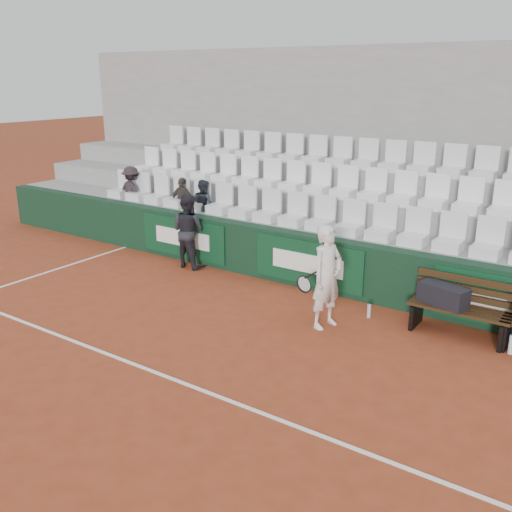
{
  "coord_description": "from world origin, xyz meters",
  "views": [
    {
      "loc": [
        4.55,
        -4.84,
        3.78
      ],
      "look_at": [
        -0.37,
        2.4,
        1.0
      ],
      "focal_mm": 40.0,
      "sensor_mm": 36.0,
      "label": 1
    }
  ],
  "objects_px": {
    "ball_kid": "(188,231)",
    "spectator_a": "(131,173)",
    "water_bottle_near": "(369,311)",
    "water_bottle_far": "(511,345)",
    "tennis_player": "(327,277)",
    "spectator_c": "(203,184)",
    "spectator_b": "(182,182)",
    "bench_left": "(459,322)",
    "sports_bag_left": "(443,295)"
  },
  "relations": [
    {
      "from": "sports_bag_left",
      "to": "spectator_b",
      "type": "bearing_deg",
      "value": 169.88
    },
    {
      "from": "spectator_c",
      "to": "tennis_player",
      "type": "bearing_deg",
      "value": 173.13
    },
    {
      "from": "water_bottle_near",
      "to": "water_bottle_far",
      "type": "height_order",
      "value": "water_bottle_far"
    },
    {
      "from": "water_bottle_far",
      "to": "tennis_player",
      "type": "distance_m",
      "value": 2.79
    },
    {
      "from": "tennis_player",
      "to": "spectator_a",
      "type": "distance_m",
      "value": 6.49
    },
    {
      "from": "tennis_player",
      "to": "spectator_c",
      "type": "height_order",
      "value": "spectator_c"
    },
    {
      "from": "bench_left",
      "to": "water_bottle_far",
      "type": "bearing_deg",
      "value": -12.2
    },
    {
      "from": "water_bottle_far",
      "to": "ball_kid",
      "type": "xyz_separation_m",
      "value": [
        -6.32,
        0.4,
        0.62
      ]
    },
    {
      "from": "bench_left",
      "to": "spectator_c",
      "type": "distance_m",
      "value": 6.06
    },
    {
      "from": "bench_left",
      "to": "spectator_b",
      "type": "height_order",
      "value": "spectator_b"
    },
    {
      "from": "spectator_a",
      "to": "spectator_b",
      "type": "distance_m",
      "value": 1.59
    },
    {
      "from": "spectator_a",
      "to": "spectator_b",
      "type": "relative_size",
      "value": 1.1
    },
    {
      "from": "tennis_player",
      "to": "spectator_b",
      "type": "xyz_separation_m",
      "value": [
        -4.57,
        1.9,
        0.73
      ]
    },
    {
      "from": "spectator_b",
      "to": "water_bottle_far",
      "type": "bearing_deg",
      "value": 166.18
    },
    {
      "from": "water_bottle_far",
      "to": "ball_kid",
      "type": "relative_size",
      "value": 0.18
    },
    {
      "from": "tennis_player",
      "to": "water_bottle_near",
      "type": "bearing_deg",
      "value": 57.56
    },
    {
      "from": "water_bottle_near",
      "to": "water_bottle_far",
      "type": "bearing_deg",
      "value": -1.25
    },
    {
      "from": "bench_left",
      "to": "spectator_a",
      "type": "bearing_deg",
      "value": 172.29
    },
    {
      "from": "ball_kid",
      "to": "bench_left",
      "type": "bearing_deg",
      "value": 179.44
    },
    {
      "from": "water_bottle_near",
      "to": "tennis_player",
      "type": "bearing_deg",
      "value": -122.44
    },
    {
      "from": "sports_bag_left",
      "to": "tennis_player",
      "type": "relative_size",
      "value": 0.45
    },
    {
      "from": "bench_left",
      "to": "tennis_player",
      "type": "distance_m",
      "value": 2.09
    },
    {
      "from": "sports_bag_left",
      "to": "water_bottle_far",
      "type": "bearing_deg",
      "value": -8.49
    },
    {
      "from": "bench_left",
      "to": "spectator_b",
      "type": "relative_size",
      "value": 1.38
    },
    {
      "from": "water_bottle_near",
      "to": "ball_kid",
      "type": "height_order",
      "value": "ball_kid"
    },
    {
      "from": "bench_left",
      "to": "spectator_b",
      "type": "xyz_separation_m",
      "value": [
        -6.4,
        1.08,
        1.32
      ]
    },
    {
      "from": "water_bottle_far",
      "to": "ball_kid",
      "type": "bearing_deg",
      "value": 176.4
    },
    {
      "from": "tennis_player",
      "to": "ball_kid",
      "type": "xyz_separation_m",
      "value": [
        -3.69,
        1.04,
        -0.06
      ]
    },
    {
      "from": "water_bottle_far",
      "to": "water_bottle_near",
      "type": "bearing_deg",
      "value": 178.75
    },
    {
      "from": "bench_left",
      "to": "spectator_c",
      "type": "height_order",
      "value": "spectator_c"
    },
    {
      "from": "water_bottle_near",
      "to": "spectator_c",
      "type": "distance_m",
      "value": 4.8
    },
    {
      "from": "bench_left",
      "to": "water_bottle_far",
      "type": "xyz_separation_m",
      "value": [
        0.79,
        -0.17,
        -0.09
      ]
    },
    {
      "from": "bench_left",
      "to": "sports_bag_left",
      "type": "xyz_separation_m",
      "value": [
        -0.26,
        -0.01,
        0.38
      ]
    },
    {
      "from": "bench_left",
      "to": "water_bottle_far",
      "type": "distance_m",
      "value": 0.82
    },
    {
      "from": "bench_left",
      "to": "ball_kid",
      "type": "bearing_deg",
      "value": 177.66
    },
    {
      "from": "sports_bag_left",
      "to": "ball_kid",
      "type": "height_order",
      "value": "ball_kid"
    },
    {
      "from": "spectator_a",
      "to": "spectator_c",
      "type": "xyz_separation_m",
      "value": [
        2.18,
        0.0,
        -0.05
      ]
    },
    {
      "from": "ball_kid",
      "to": "spectator_a",
      "type": "distance_m",
      "value": 2.74
    },
    {
      "from": "water_bottle_far",
      "to": "spectator_b",
      "type": "bearing_deg",
      "value": 170.12
    },
    {
      "from": "water_bottle_far",
      "to": "tennis_player",
      "type": "relative_size",
      "value": 0.17
    },
    {
      "from": "tennis_player",
      "to": "spectator_c",
      "type": "xyz_separation_m",
      "value": [
        -3.98,
        1.9,
        0.74
      ]
    },
    {
      "from": "water_bottle_near",
      "to": "spectator_b",
      "type": "xyz_separation_m",
      "value": [
        -5.01,
        1.21,
        1.43
      ]
    },
    {
      "from": "spectator_a",
      "to": "spectator_b",
      "type": "xyz_separation_m",
      "value": [
        1.59,
        0.0,
        -0.06
      ]
    },
    {
      "from": "tennis_player",
      "to": "spectator_c",
      "type": "distance_m",
      "value": 4.47
    },
    {
      "from": "water_bottle_near",
      "to": "spectator_a",
      "type": "bearing_deg",
      "value": 169.65
    },
    {
      "from": "sports_bag_left",
      "to": "water_bottle_near",
      "type": "xyz_separation_m",
      "value": [
        -1.13,
        -0.11,
        -0.49
      ]
    },
    {
      "from": "water_bottle_far",
      "to": "spectator_c",
      "type": "bearing_deg",
      "value": 169.25
    },
    {
      "from": "spectator_a",
      "to": "spectator_b",
      "type": "bearing_deg",
      "value": -172.31
    },
    {
      "from": "ball_kid",
      "to": "spectator_a",
      "type": "bearing_deg",
      "value": -17.36
    },
    {
      "from": "sports_bag_left",
      "to": "spectator_a",
      "type": "bearing_deg",
      "value": 171.93
    }
  ]
}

